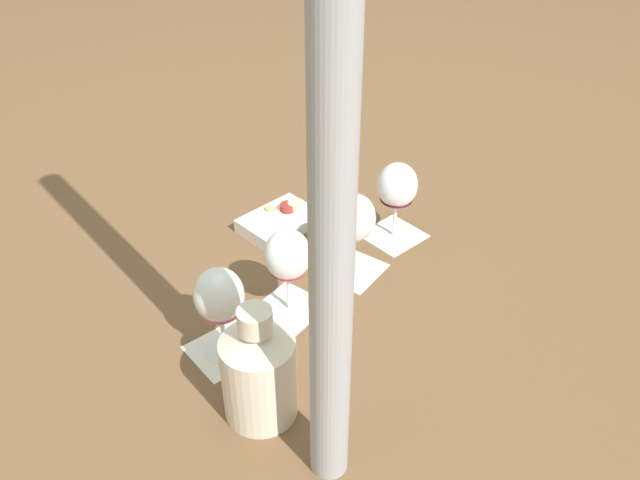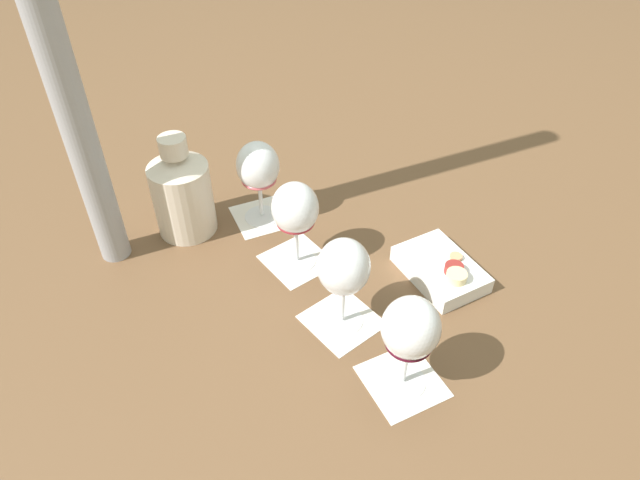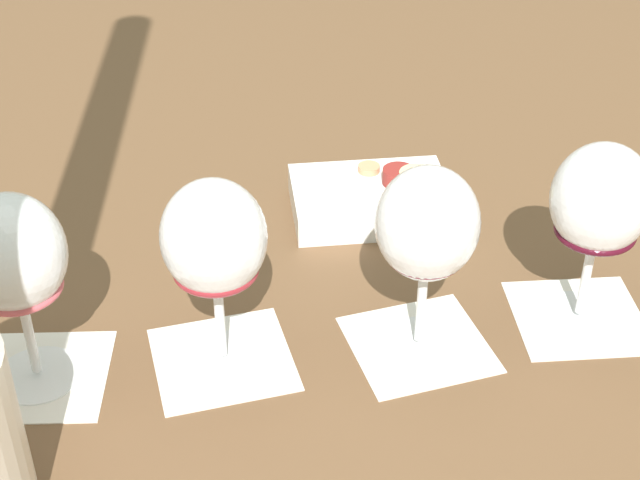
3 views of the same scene
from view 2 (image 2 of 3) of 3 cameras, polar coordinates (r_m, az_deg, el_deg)
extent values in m
plane|color=brown|center=(1.01, -0.21, -4.96)|extent=(8.00, 8.00, 0.00)
cube|color=silver|center=(1.17, -5.80, 2.37)|extent=(0.15, 0.15, 0.00)
cube|color=silver|center=(1.06, -2.32, -2.05)|extent=(0.16, 0.16, 0.00)
cube|color=silver|center=(0.96, 2.19, -8.03)|extent=(0.16, 0.16, 0.00)
cube|color=silver|center=(0.89, 8.23, -13.79)|extent=(0.16, 0.16, 0.00)
cylinder|color=white|center=(1.16, -5.82, 2.51)|extent=(0.07, 0.07, 0.01)
cylinder|color=white|center=(1.14, -5.95, 4.12)|extent=(0.01, 0.01, 0.08)
ellipsoid|color=white|center=(1.09, -6.24, 7.43)|extent=(0.08, 0.08, 0.10)
ellipsoid|color=#D35963|center=(1.11, -6.12, 6.02)|extent=(0.07, 0.07, 0.02)
cylinder|color=white|center=(1.06, -2.32, -1.90)|extent=(0.07, 0.07, 0.01)
cylinder|color=white|center=(1.03, -2.38, -0.24)|extent=(0.01, 0.01, 0.08)
ellipsoid|color=white|center=(0.98, -2.51, 3.23)|extent=(0.08, 0.08, 0.10)
ellipsoid|color=#9E2833|center=(1.00, -2.46, 1.85)|extent=(0.07, 0.07, 0.02)
cylinder|color=white|center=(0.96, 2.19, -7.88)|extent=(0.07, 0.07, 0.01)
cylinder|color=white|center=(0.93, 2.26, -6.22)|extent=(0.01, 0.01, 0.08)
ellipsoid|color=white|center=(0.87, 2.39, -2.69)|extent=(0.08, 0.08, 0.10)
ellipsoid|color=maroon|center=(0.89, 2.35, -3.83)|extent=(0.07, 0.07, 0.04)
cylinder|color=white|center=(0.89, 8.26, -13.65)|extent=(0.07, 0.07, 0.01)
cylinder|color=white|center=(0.86, 8.52, -12.07)|extent=(0.01, 0.01, 0.08)
ellipsoid|color=white|center=(0.80, 9.08, -8.65)|extent=(0.08, 0.08, 0.10)
ellipsoid|color=#450C1C|center=(0.82, 8.84, -10.11)|extent=(0.07, 0.07, 0.02)
cylinder|color=beige|center=(1.12, -13.52, 4.03)|extent=(0.11, 0.11, 0.14)
cone|color=beige|center=(1.07, -14.22, 7.66)|extent=(0.11, 0.11, 0.03)
cylinder|color=beige|center=(1.06, -14.50, 9.05)|extent=(0.05, 0.05, 0.04)
cube|color=white|center=(1.04, 11.93, -2.88)|extent=(0.19, 0.18, 0.03)
cylinder|color=maroon|center=(1.02, 13.24, -2.83)|extent=(0.03, 0.03, 0.02)
cylinder|color=tan|center=(1.05, 13.43, -1.66)|extent=(0.02, 0.02, 0.01)
cylinder|color=beige|center=(1.00, 13.49, -3.58)|extent=(0.04, 0.04, 0.02)
camera|label=1|loc=(1.37, -55.58, 31.68)|focal=38.00mm
camera|label=3|loc=(0.77, -51.18, 13.18)|focal=55.00mm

